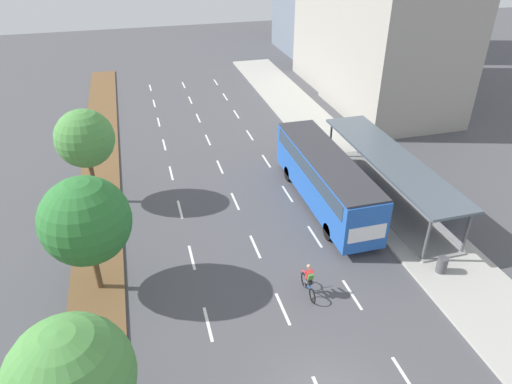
% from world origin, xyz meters
% --- Properties ---
extents(median_strip, '(2.60, 52.00, 0.12)m').
position_xyz_m(median_strip, '(-8.30, 20.00, 0.06)').
color(median_strip, brown).
rests_on(median_strip, ground).
extents(sidewalk_right, '(4.50, 52.00, 0.15)m').
position_xyz_m(sidewalk_right, '(9.25, 20.00, 0.07)').
color(sidewalk_right, '#ADAAA3').
rests_on(sidewalk_right, ground).
extents(lane_divider_left, '(0.14, 45.60, 0.01)m').
position_xyz_m(lane_divider_left, '(-3.50, 17.30, 0.00)').
color(lane_divider_left, white).
rests_on(lane_divider_left, ground).
extents(lane_divider_center, '(0.14, 45.60, 0.01)m').
position_xyz_m(lane_divider_center, '(0.00, 17.30, 0.00)').
color(lane_divider_center, white).
rests_on(lane_divider_center, ground).
extents(lane_divider_right, '(0.14, 45.60, 0.01)m').
position_xyz_m(lane_divider_right, '(3.50, 17.30, 0.00)').
color(lane_divider_right, white).
rests_on(lane_divider_right, ground).
extents(bus_shelter, '(2.90, 13.23, 2.86)m').
position_xyz_m(bus_shelter, '(9.53, 12.62, 1.87)').
color(bus_shelter, gray).
rests_on(bus_shelter, sidewalk_right).
extents(bus, '(2.54, 11.29, 3.37)m').
position_xyz_m(bus, '(5.25, 13.14, 2.07)').
color(bus, '#2356B2').
rests_on(bus, ground).
extents(cyclist, '(0.46, 1.82, 1.71)m').
position_xyz_m(cyclist, '(1.47, 5.84, 0.79)').
color(cyclist, black).
rests_on(cyclist, ground).
extents(median_tree_nearest, '(3.84, 3.84, 5.74)m').
position_xyz_m(median_tree_nearest, '(-8.23, 0.53, 3.93)').
color(median_tree_nearest, brown).
rests_on(median_tree_nearest, median_strip).
extents(median_tree_second, '(4.06, 4.06, 5.89)m').
position_xyz_m(median_tree_second, '(-8.12, 8.88, 3.97)').
color(median_tree_second, brown).
rests_on(median_tree_second, median_strip).
extents(median_tree_third, '(3.47, 3.47, 5.97)m').
position_xyz_m(median_tree_third, '(-8.42, 17.23, 4.34)').
color(median_tree_third, brown).
rests_on(median_tree_third, median_strip).
extents(trash_bin, '(0.52, 0.52, 0.85)m').
position_xyz_m(trash_bin, '(8.45, 5.42, 0.57)').
color(trash_bin, '#4C4C51').
rests_on(trash_bin, sidewalk_right).
extents(building_near_right, '(8.82, 11.55, 16.80)m').
position_xyz_m(building_near_right, '(17.06, 26.44, 8.40)').
color(building_near_right, '#A39E93').
rests_on(building_near_right, ground).
extents(building_mid_right, '(6.07, 8.83, 16.14)m').
position_xyz_m(building_mid_right, '(16.02, 36.60, 8.07)').
color(building_mid_right, '#A39E93').
rests_on(building_mid_right, ground).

